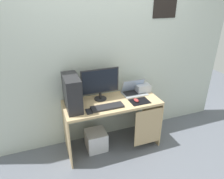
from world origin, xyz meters
TOP-DOWN VIEW (x-y plane):
  - ground_plane at (0.00, 0.00)m, footprint 8.00×8.00m
  - wall_back at (0.00, 0.31)m, footprint 4.00×0.05m
  - desk at (0.02, -0.01)m, footprint 1.30×0.55m
  - pc_tower at (-0.52, 0.02)m, footprint 0.18×0.42m
  - monitor at (-0.12, 0.12)m, footprint 0.51×0.17m
  - laptop at (0.39, 0.13)m, footprint 0.35×0.23m
  - projector at (0.53, 0.12)m, footprint 0.20×0.14m
  - keyboard at (-0.11, -0.14)m, footprint 0.42×0.14m
  - mousepad at (0.35, -0.13)m, footprint 0.26×0.20m
  - mouse_left at (0.31, -0.12)m, footprint 0.06×0.10m
  - cell_phone at (-0.36, -0.15)m, footprint 0.07×0.13m
  - subwoofer at (-0.24, 0.01)m, footprint 0.28×0.28m

SIDE VIEW (x-z plane):
  - ground_plane at x=0.00m, z-range 0.00..0.00m
  - subwoofer at x=-0.24m, z-range 0.00..0.28m
  - desk at x=0.02m, z-range 0.21..0.94m
  - mousepad at x=0.35m, z-range 0.73..0.73m
  - cell_phone at x=-0.36m, z-range 0.73..0.74m
  - keyboard at x=-0.11m, z-range 0.73..0.75m
  - mouse_left at x=0.31m, z-range 0.73..0.77m
  - laptop at x=0.39m, z-range 0.67..0.88m
  - projector at x=0.53m, z-range 0.73..0.85m
  - pc_tower at x=-0.52m, z-range 0.73..1.16m
  - monitor at x=-0.12m, z-range 0.75..1.19m
  - wall_back at x=0.00m, z-range 0.00..2.60m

